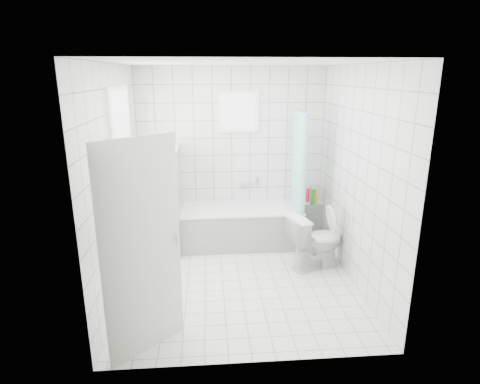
{
  "coord_description": "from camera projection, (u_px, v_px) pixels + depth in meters",
  "views": [
    {
      "loc": [
        -0.36,
        -4.5,
        2.48
      ],
      "look_at": [
        0.03,
        0.35,
        1.05
      ],
      "focal_mm": 30.0,
      "sensor_mm": 36.0,
      "label": 1
    }
  ],
  "objects": [
    {
      "name": "tiled_ledge",
      "position": [
        311.0,
        219.0,
        6.37
      ],
      "size": [
        0.4,
        0.24,
        0.55
      ],
      "primitive_type": "cube",
      "color": "white",
      "rests_on": "ground"
    },
    {
      "name": "curtain_rod",
      "position": [
        300.0,
        110.0,
        5.59
      ],
      "size": [
        0.02,
        0.8,
        0.02
      ],
      "primitive_type": "cylinder",
      "rotation": [
        1.57,
        0.0,
        0.0
      ],
      "color": "silver",
      "rests_on": "wall_back"
    },
    {
      "name": "toilet",
      "position": [
        316.0,
        241.0,
        5.26
      ],
      "size": [
        0.84,
        0.65,
        0.76
      ],
      "primitive_type": "imported",
      "rotation": [
        0.0,
        0.0,
        1.91
      ],
      "color": "white",
      "rests_on": "ground"
    },
    {
      "name": "wall_front",
      "position": [
        254.0,
        227.0,
        3.23
      ],
      "size": [
        2.8,
        0.02,
        2.6
      ],
      "primitive_type": "cube",
      "color": "white",
      "rests_on": "ground"
    },
    {
      "name": "window_sill",
      "position": [
        133.0,
        210.0,
        4.97
      ],
      "size": [
        0.18,
        1.02,
        0.08
      ],
      "primitive_type": "cube",
      "color": "white",
      "rests_on": "wall_left"
    },
    {
      "name": "ceiling",
      "position": [
        240.0,
        63.0,
        4.29
      ],
      "size": [
        3.0,
        3.0,
        0.0
      ],
      "primitive_type": "plane",
      "rotation": [
        3.14,
        0.0,
        0.0
      ],
      "color": "white",
      "rests_on": "ground"
    },
    {
      "name": "wall_back",
      "position": [
        232.0,
        155.0,
        6.1
      ],
      "size": [
        2.8,
        0.02,
        2.6
      ],
      "primitive_type": "cube",
      "color": "white",
      "rests_on": "ground"
    },
    {
      "name": "shower_curtain",
      "position": [
        300.0,
        175.0,
        5.72
      ],
      "size": [
        0.14,
        0.48,
        1.78
      ],
      "primitive_type": null,
      "color": "#46CFC7",
      "rests_on": "curtain_rod"
    },
    {
      "name": "partition_wall",
      "position": [
        175.0,
        199.0,
        5.78
      ],
      "size": [
        0.15,
        0.85,
        1.5
      ],
      "primitive_type": "cube",
      "color": "white",
      "rests_on": "ground"
    },
    {
      "name": "door",
      "position": [
        142.0,
        250.0,
        3.52
      ],
      "size": [
        0.62,
        0.57,
        2.0
      ],
      "primitive_type": "cube",
      "rotation": [
        0.0,
        0.0,
        -0.83
      ],
      "color": "silver",
      "rests_on": "ground"
    },
    {
      "name": "ground",
      "position": [
        240.0,
        280.0,
        5.03
      ],
      "size": [
        3.0,
        3.0,
        0.0
      ],
      "primitive_type": "plane",
      "color": "white",
      "rests_on": "ground"
    },
    {
      "name": "ledge_bottles",
      "position": [
        312.0,
        196.0,
        6.21
      ],
      "size": [
        0.15,
        0.2,
        0.24
      ],
      "color": "green",
      "rests_on": "tiled_ledge"
    },
    {
      "name": "bathtub",
      "position": [
        241.0,
        226.0,
        6.03
      ],
      "size": [
        1.78,
        0.77,
        0.58
      ],
      "color": "white",
      "rests_on": "ground"
    },
    {
      "name": "tub_faucet",
      "position": [
        246.0,
        184.0,
        6.2
      ],
      "size": [
        0.18,
        0.06,
        0.06
      ],
      "primitive_type": "cube",
      "color": "silver",
      "rests_on": "wall_back"
    },
    {
      "name": "window_back",
      "position": [
        238.0,
        112.0,
        5.88
      ],
      "size": [
        0.5,
        0.01,
        0.5
      ],
      "primitive_type": "cube",
      "color": "white",
      "rests_on": "wall_back"
    },
    {
      "name": "window_left",
      "position": [
        124.0,
        152.0,
        4.76
      ],
      "size": [
        0.01,
        0.9,
        1.4
      ],
      "primitive_type": "cube",
      "color": "white",
      "rests_on": "wall_left"
    },
    {
      "name": "wall_left",
      "position": [
        117.0,
        182.0,
        4.55
      ],
      "size": [
        0.02,
        3.0,
        2.6
      ],
      "primitive_type": "cube",
      "color": "white",
      "rests_on": "ground"
    },
    {
      "name": "wall_right",
      "position": [
        357.0,
        178.0,
        4.77
      ],
      "size": [
        0.02,
        3.0,
        2.6
      ],
      "primitive_type": "cube",
      "color": "white",
      "rests_on": "ground"
    },
    {
      "name": "sill_bottles",
      "position": [
        131.0,
        200.0,
        4.84
      ],
      "size": [
        0.15,
        0.75,
        0.32
      ],
      "color": "silver",
      "rests_on": "window_sill"
    }
  ]
}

